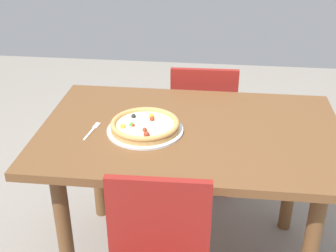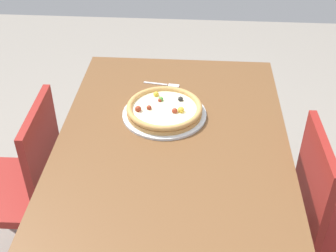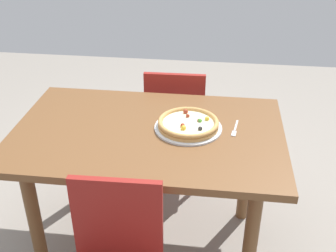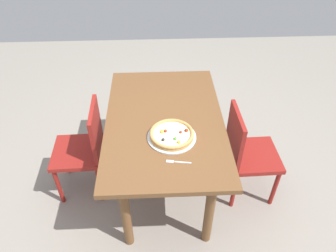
{
  "view_description": "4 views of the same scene",
  "coord_description": "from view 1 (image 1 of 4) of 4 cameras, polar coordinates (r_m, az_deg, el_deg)",
  "views": [
    {
      "loc": [
        0.1,
        -1.8,
        1.74
      ],
      "look_at": [
        -0.1,
        -0.02,
        0.79
      ],
      "focal_mm": 47.89,
      "sensor_mm": 36.0,
      "label": 1
    },
    {
      "loc": [
        1.3,
        0.08,
        1.83
      ],
      "look_at": [
        -0.1,
        -0.02,
        0.79
      ],
      "focal_mm": 47.76,
      "sensor_mm": 36.0,
      "label": 2
    },
    {
      "loc": [
        -0.33,
        1.83,
        1.86
      ],
      "look_at": [
        -0.1,
        -0.02,
        0.79
      ],
      "focal_mm": 45.31,
      "sensor_mm": 36.0,
      "label": 3
    },
    {
      "loc": [
        -1.85,
        0.06,
        2.3
      ],
      "look_at": [
        -0.1,
        -0.02,
        0.79
      ],
      "focal_mm": 33.95,
      "sensor_mm": 36.0,
      "label": 4
    }
  ],
  "objects": [
    {
      "name": "fork",
      "position": [
        2.06,
        -9.54,
        -0.45
      ],
      "size": [
        0.04,
        0.17,
        0.0
      ],
      "rotation": [
        0.0,
        0.0,
        1.42
      ],
      "color": "silver",
      "rests_on": "dining_table"
    },
    {
      "name": "plate",
      "position": [
        2.03,
        -2.92,
        -0.51
      ],
      "size": [
        0.35,
        0.35,
        0.01
      ],
      "primitive_type": "cylinder",
      "color": "silver",
      "rests_on": "dining_table"
    },
    {
      "name": "dining_table",
      "position": [
        2.1,
        2.82,
        -3.01
      ],
      "size": [
        1.38,
        0.89,
        0.77
      ],
      "color": "brown",
      "rests_on": "ground"
    },
    {
      "name": "pizza",
      "position": [
        2.01,
        -2.95,
        0.12
      ],
      "size": [
        0.31,
        0.31,
        0.05
      ],
      "color": "tan",
      "rests_on": "plate"
    },
    {
      "name": "chair_far",
      "position": [
        2.77,
        4.44,
        0.48
      ],
      "size": [
        0.41,
        0.41,
        0.86
      ],
      "rotation": [
        0.0,
        0.0,
        0.03
      ],
      "color": "maroon",
      "rests_on": "ground"
    }
  ]
}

